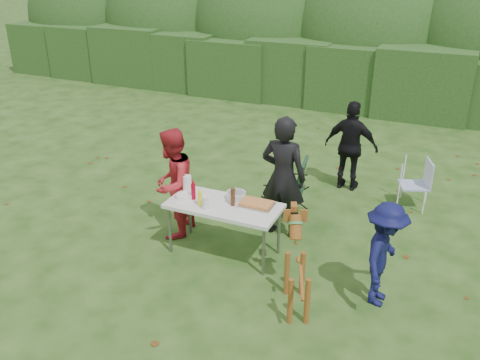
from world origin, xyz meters
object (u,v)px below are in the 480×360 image
at_px(person_red_jacket, 173,184).
at_px(dog, 297,271).
at_px(ketchup_bottle, 193,192).
at_px(paper_towel_roll, 187,185).
at_px(child, 384,255).
at_px(person_cook, 283,177).
at_px(camping_chair, 286,187).
at_px(mustard_bottle, 200,198).
at_px(folding_table, 224,208).
at_px(beer_bottle, 233,197).
at_px(person_black_puffy, 351,146).
at_px(lawn_chair, 414,183).

relative_size(person_red_jacket, dog, 1.52).
height_order(ketchup_bottle, paper_towel_roll, paper_towel_roll).
height_order(child, dog, child).
bearing_deg(child, person_cook, 60.50).
bearing_deg(camping_chair, dog, 104.00).
bearing_deg(person_cook, mustard_bottle, 51.78).
relative_size(folding_table, ketchup_bottle, 6.82).
distance_m(dog, beer_bottle, 1.41).
bearing_deg(dog, mustard_bottle, 45.93).
distance_m(person_black_puffy, child, 3.13).
distance_m(person_black_puffy, paper_towel_roll, 3.12).
bearing_deg(paper_towel_roll, folding_table, -9.58).
bearing_deg(beer_bottle, folding_table, -169.13).
bearing_deg(person_red_jacket, folding_table, 73.78).
distance_m(lawn_chair, beer_bottle, 3.24).
bearing_deg(paper_towel_roll, child, -6.64).
bearing_deg(dog, camping_chair, -0.85).
distance_m(child, lawn_chair, 2.71).
relative_size(person_cook, child, 1.39).
xyz_separation_m(dog, paper_towel_roll, (-1.86, 0.83, 0.37)).
height_order(dog, mustard_bottle, dog).
bearing_deg(beer_bottle, person_black_puffy, 70.80).
bearing_deg(camping_chair, beer_bottle, 69.72).
distance_m(folding_table, lawn_chair, 3.31).
height_order(dog, camping_chair, dog).
xyz_separation_m(camping_chair, paper_towel_roll, (-1.00, -1.25, 0.39)).
distance_m(lawn_chair, paper_towel_roll, 3.68).
height_order(dog, beer_bottle, dog).
height_order(mustard_bottle, ketchup_bottle, ketchup_bottle).
bearing_deg(lawn_chair, ketchup_bottle, 24.29).
xyz_separation_m(person_red_jacket, mustard_bottle, (0.61, -0.32, 0.04)).
bearing_deg(mustard_bottle, camping_chair, 66.02).
relative_size(lawn_chair, mustard_bottle, 3.96).
xyz_separation_m(person_cook, person_black_puffy, (0.53, 1.92, -0.12)).
bearing_deg(person_red_jacket, mustard_bottle, 57.21).
relative_size(dog, camping_chair, 1.09).
distance_m(beer_bottle, paper_towel_roll, 0.73).
height_order(folding_table, ketchup_bottle, ketchup_bottle).
relative_size(mustard_bottle, beer_bottle, 0.83).
bearing_deg(dog, folding_table, 36.73).
xyz_separation_m(person_black_puffy, beer_bottle, (-0.94, -2.71, 0.09)).
relative_size(person_cook, camping_chair, 1.86).
bearing_deg(child, dog, 124.49).
height_order(folding_table, child, child).
bearing_deg(child, person_red_jacket, 86.21).
distance_m(dog, ketchup_bottle, 1.87).
distance_m(person_red_jacket, lawn_chair, 3.84).
bearing_deg(person_red_jacket, person_black_puffy, 137.81).
relative_size(child, ketchup_bottle, 5.82).
bearing_deg(folding_table, person_red_jacket, 168.76).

